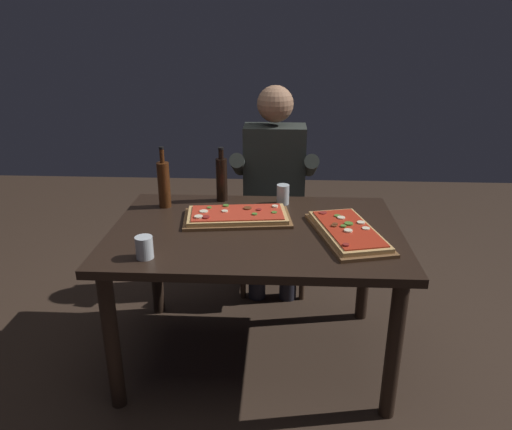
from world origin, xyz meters
TOP-DOWN VIEW (x-y plane):
  - ground_plane at (0.00, 0.00)m, footprint 6.40×6.40m
  - dining_table at (0.00, 0.00)m, footprint 1.40×0.96m
  - pizza_rectangular_front at (-0.10, 0.11)m, footprint 0.57×0.34m
  - pizza_rectangular_left at (0.44, -0.07)m, footprint 0.38×0.59m
  - wine_bottle_dark at (-0.51, 0.28)m, footprint 0.07×0.07m
  - oil_bottle_amber at (-0.21, 0.40)m, footprint 0.06×0.06m
  - tumbler_near_camera at (0.13, 0.36)m, footprint 0.07×0.07m
  - tumbler_far_side at (-0.45, -0.34)m, footprint 0.07×0.07m
  - diner_chair at (0.08, 0.86)m, footprint 0.44×0.44m
  - seated_diner at (0.08, 0.74)m, footprint 0.53×0.41m

SIDE VIEW (x-z plane):
  - ground_plane at x=0.00m, z-range 0.00..0.00m
  - diner_chair at x=0.08m, z-range 0.05..0.92m
  - dining_table at x=0.00m, z-range 0.27..1.01m
  - seated_diner at x=0.08m, z-range 0.08..1.41m
  - pizza_rectangular_left at x=0.44m, z-range 0.73..0.78m
  - pizza_rectangular_front at x=-0.10m, z-range 0.73..0.78m
  - tumbler_far_side at x=-0.45m, z-range 0.73..0.83m
  - tumbler_near_camera at x=0.13m, z-range 0.73..0.84m
  - oil_bottle_amber at x=-0.21m, z-range 0.72..1.02m
  - wine_bottle_dark at x=-0.51m, z-range 0.70..1.04m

